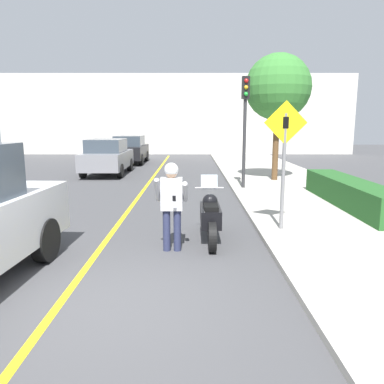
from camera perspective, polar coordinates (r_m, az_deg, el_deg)
name	(u,v)px	position (r m, az deg, el deg)	size (l,w,h in m)	color
ground_plane	(103,308)	(5.23, -13.43, -16.75)	(80.00, 80.00, 0.00)	#424244
sidewalk_curb	(346,223)	(9.55, 22.46, -4.45)	(4.40, 44.00, 0.11)	#ADA89E
road_center_line	(131,207)	(10.93, -9.29, -2.28)	(0.12, 36.00, 0.01)	yellow
building_backdrop	(177,115)	(30.56, -2.23, 11.70)	(28.00, 1.20, 6.25)	beige
motorcycle	(210,216)	(7.71, 2.80, -3.73)	(0.62, 2.13, 1.27)	black
person_biker	(172,198)	(6.90, -3.12, -0.93)	(0.59, 0.46, 1.67)	#282D4C
crossing_sign	(284,153)	(8.16, 13.88, 5.76)	(0.91, 0.08, 2.73)	slate
traffic_light	(245,112)	(13.43, 8.09, 12.04)	(0.26, 0.30, 3.87)	#2D2D30
hedge_row	(350,193)	(11.36, 22.98, -0.12)	(0.90, 5.20, 0.71)	#235623
street_tree	(278,88)	(15.68, 12.97, 15.24)	(2.59, 2.59, 4.99)	brown
parked_car_grey	(107,156)	(18.24, -12.76, 5.30)	(1.88, 4.20, 1.68)	black
parked_car_black	(130,149)	(23.29, -9.42, 6.44)	(1.88, 4.20, 1.68)	black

